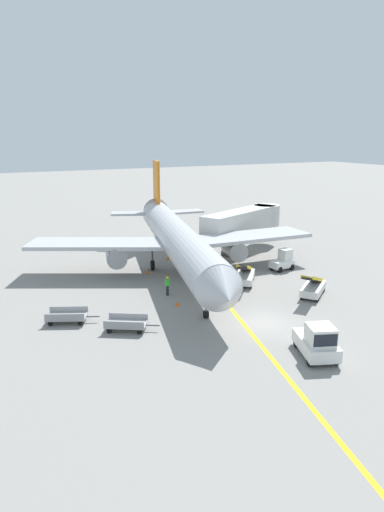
{
  "coord_description": "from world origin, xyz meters",
  "views": [
    {
      "loc": [
        -19.14,
        -25.51,
        13.25
      ],
      "look_at": [
        -0.17,
        10.91,
        2.5
      ],
      "focal_mm": 32.89,
      "sensor_mm": 36.0,
      "label": 1
    }
  ],
  "objects_px": {
    "airliner": "(177,238)",
    "safety_cone_wingtip_left": "(148,271)",
    "baggage_tug_near_wing": "(283,261)",
    "belt_loader_aft_hold": "(245,276)",
    "safety_cone_nose_left": "(177,303)",
    "safety_cone_nose_right": "(168,258)",
    "jet_bridge": "(247,220)",
    "baggage_cart_loaded": "(67,316)",
    "pushback_tug": "(317,342)",
    "baggage_cart_empty_trailing": "(126,324)",
    "belt_loader_forward_hold": "(313,287)",
    "ground_crew_marshaller": "(167,285)"
  },
  "relations": [
    {
      "from": "baggage_tug_near_wing",
      "to": "safety_cone_wingtip_left",
      "type": "relative_size",
      "value": 5.77
    },
    {
      "from": "airliner",
      "to": "safety_cone_nose_right",
      "type": "height_order",
      "value": "airliner"
    },
    {
      "from": "belt_loader_forward_hold",
      "to": "baggage_cart_loaded",
      "type": "distance_m",
      "value": 20.03
    },
    {
      "from": "jet_bridge",
      "to": "baggage_cart_empty_trailing",
      "type": "height_order",
      "value": "jet_bridge"
    },
    {
      "from": "belt_loader_aft_hold",
      "to": "belt_loader_forward_hold",
      "type": "bearing_deg",
      "value": -59.12
    },
    {
      "from": "jet_bridge",
      "to": "safety_cone_wingtip_left",
      "type": "bearing_deg",
      "value": -166.07
    },
    {
      "from": "safety_cone_wingtip_left",
      "to": "baggage_cart_empty_trailing",
      "type": "bearing_deg",
      "value": -118.51
    },
    {
      "from": "jet_bridge",
      "to": "ground_crew_marshaller",
      "type": "xyz_separation_m",
      "value": [
        -14.81,
        -10.17,
        -2.63
      ]
    },
    {
      "from": "pushback_tug",
      "to": "safety_cone_nose_right",
      "type": "bearing_deg",
      "value": 86.66
    },
    {
      "from": "baggage_tug_near_wing",
      "to": "baggage_cart_loaded",
      "type": "height_order",
      "value": "baggage_tug_near_wing"
    },
    {
      "from": "belt_loader_forward_hold",
      "to": "baggage_cart_loaded",
      "type": "height_order",
      "value": "belt_loader_forward_hold"
    },
    {
      "from": "jet_bridge",
      "to": "belt_loader_aft_hold",
      "type": "distance_m",
      "value": 13.07
    },
    {
      "from": "baggage_tug_near_wing",
      "to": "safety_cone_nose_right",
      "type": "bearing_deg",
      "value": 134.48
    },
    {
      "from": "belt_loader_aft_hold",
      "to": "baggage_cart_empty_trailing",
      "type": "relative_size",
      "value": 1.29
    },
    {
      "from": "baggage_tug_near_wing",
      "to": "baggage_cart_empty_trailing",
      "type": "bearing_deg",
      "value": -160.0
    },
    {
      "from": "ground_crew_marshaller",
      "to": "safety_cone_nose_left",
      "type": "distance_m",
      "value": 2.79
    },
    {
      "from": "safety_cone_nose_left",
      "to": "safety_cone_nose_right",
      "type": "xyz_separation_m",
      "value": [
        5.2,
        13.12,
        0.0
      ]
    },
    {
      "from": "safety_cone_nose_left",
      "to": "safety_cone_nose_right",
      "type": "distance_m",
      "value": 14.11
    },
    {
      "from": "baggage_tug_near_wing",
      "to": "safety_cone_nose_right",
      "type": "relative_size",
      "value": 5.77
    },
    {
      "from": "pushback_tug",
      "to": "belt_loader_forward_hold",
      "type": "xyz_separation_m",
      "value": [
        7.4,
        8.72,
        -0.22
      ]
    },
    {
      "from": "jet_bridge",
      "to": "baggage_tug_near_wing",
      "type": "xyz_separation_m",
      "value": [
        -1.33,
        -8.52,
        -2.62
      ]
    },
    {
      "from": "pushback_tug",
      "to": "ground_crew_marshaller",
      "type": "bearing_deg",
      "value": 103.18
    },
    {
      "from": "safety_cone_nose_right",
      "to": "safety_cone_wingtip_left",
      "type": "height_order",
      "value": "same"
    },
    {
      "from": "safety_cone_nose_right",
      "to": "ground_crew_marshaller",
      "type": "bearing_deg",
      "value": -114.89
    },
    {
      "from": "airliner",
      "to": "baggage_tug_near_wing",
      "type": "xyz_separation_m",
      "value": [
        9.84,
        -4.11,
        -2.49
      ]
    },
    {
      "from": "baggage_tug_near_wing",
      "to": "belt_loader_forward_hold",
      "type": "height_order",
      "value": "belt_loader_forward_hold"
    },
    {
      "from": "baggage_cart_empty_trailing",
      "to": "baggage_tug_near_wing",
      "type": "bearing_deg",
      "value": 20.0
    },
    {
      "from": "jet_bridge",
      "to": "safety_cone_nose_right",
      "type": "distance_m",
      "value": 10.51
    },
    {
      "from": "ground_crew_marshaller",
      "to": "safety_cone_nose_right",
      "type": "distance_m",
      "value": 11.53
    },
    {
      "from": "safety_cone_nose_right",
      "to": "safety_cone_wingtip_left",
      "type": "distance_m",
      "value": 5.36
    },
    {
      "from": "pushback_tug",
      "to": "baggage_cart_empty_trailing",
      "type": "bearing_deg",
      "value": 134.18
    },
    {
      "from": "jet_bridge",
      "to": "baggage_cart_empty_trailing",
      "type": "bearing_deg",
      "value": -142.82
    },
    {
      "from": "belt_loader_forward_hold",
      "to": "safety_cone_nose_left",
      "type": "relative_size",
      "value": 10.76
    },
    {
      "from": "airliner",
      "to": "safety_cone_wingtip_left",
      "type": "height_order",
      "value": "airliner"
    },
    {
      "from": "baggage_cart_loaded",
      "to": "belt_loader_aft_hold",
      "type": "bearing_deg",
      "value": 5.66
    },
    {
      "from": "pushback_tug",
      "to": "baggage_cart_loaded",
      "type": "distance_m",
      "value": 17.52
    },
    {
      "from": "airliner",
      "to": "belt_loader_aft_hold",
      "type": "xyz_separation_m",
      "value": [
        3.92,
        -6.11,
        -2.64
      ]
    },
    {
      "from": "baggage_cart_loaded",
      "to": "airliner",
      "type": "bearing_deg",
      "value": 31.72
    },
    {
      "from": "baggage_tug_near_wing",
      "to": "belt_loader_aft_hold",
      "type": "distance_m",
      "value": 6.25
    },
    {
      "from": "baggage_cart_loaded",
      "to": "safety_cone_nose_right",
      "type": "relative_size",
      "value": 8.5
    },
    {
      "from": "baggage_cart_empty_trailing",
      "to": "safety_cone_nose_right",
      "type": "distance_m",
      "value": 18.85
    },
    {
      "from": "baggage_cart_empty_trailing",
      "to": "jet_bridge",
      "type": "bearing_deg",
      "value": 37.18
    },
    {
      "from": "ground_crew_marshaller",
      "to": "safety_cone_nose_right",
      "type": "xyz_separation_m",
      "value": [
        4.84,
        10.44,
        -0.69
      ]
    },
    {
      "from": "ground_crew_marshaller",
      "to": "belt_loader_forward_hold",
      "type": "bearing_deg",
      "value": -28.08
    },
    {
      "from": "safety_cone_nose_right",
      "to": "baggage_cart_empty_trailing",
      "type": "bearing_deg",
      "value": -123.48
    },
    {
      "from": "airliner",
      "to": "ground_crew_marshaller",
      "type": "distance_m",
      "value": 7.26
    },
    {
      "from": "belt_loader_aft_hold",
      "to": "baggage_cart_empty_trailing",
      "type": "bearing_deg",
      "value": -159.41
    },
    {
      "from": "pushback_tug",
      "to": "safety_cone_nose_right",
      "type": "relative_size",
      "value": 9.2
    },
    {
      "from": "belt_loader_forward_hold",
      "to": "safety_cone_nose_right",
      "type": "relative_size",
      "value": 10.76
    },
    {
      "from": "belt_loader_aft_hold",
      "to": "baggage_cart_loaded",
      "type": "height_order",
      "value": "belt_loader_aft_hold"
    }
  ]
}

